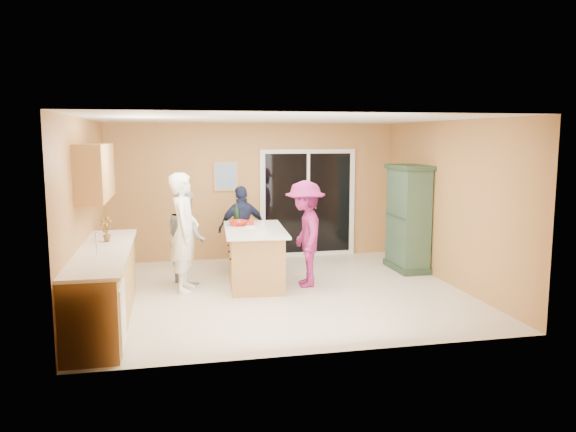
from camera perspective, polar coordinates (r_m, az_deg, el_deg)
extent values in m
plane|color=beige|center=(8.63, -0.84, -7.70)|extent=(5.50, 5.50, 0.00)
cube|color=silver|center=(8.31, -0.88, 9.83)|extent=(5.50, 5.00, 0.10)
cube|color=tan|center=(10.82, -3.42, 2.52)|extent=(5.50, 0.10, 2.60)
cube|color=tan|center=(5.96, 3.77, -2.06)|extent=(5.50, 0.10, 2.60)
cube|color=tan|center=(8.29, -19.85, 0.35)|extent=(0.10, 5.00, 2.60)
cube|color=tan|center=(9.29, 16.02, 1.30)|extent=(0.10, 5.00, 2.60)
cube|color=#B18344|center=(7.54, -18.19, -6.91)|extent=(0.60, 3.00, 0.90)
cube|color=white|center=(6.50, -19.12, -9.80)|extent=(0.62, 0.60, 0.72)
cube|color=beige|center=(7.43, -18.23, -3.40)|extent=(0.65, 3.05, 0.04)
cylinder|color=silver|center=(6.92, -18.86, -2.83)|extent=(0.02, 0.02, 0.30)
cube|color=#B18344|center=(8.02, -19.00, 4.27)|extent=(0.35, 1.60, 0.75)
cube|color=silver|center=(11.02, 2.03, 1.32)|extent=(1.90, 0.05, 2.10)
cube|color=black|center=(11.00, 2.04, 1.31)|extent=(1.70, 0.03, 1.94)
cube|color=silver|center=(11.00, 2.05, 1.31)|extent=(0.06, 0.04, 1.94)
cube|color=silver|center=(11.03, 2.82, 1.06)|extent=(0.02, 0.03, 0.12)
cube|color=tan|center=(10.70, -6.33, 4.03)|extent=(0.46, 0.03, 0.56)
cube|color=#466C92|center=(10.69, -6.33, 4.03)|extent=(0.38, 0.02, 0.48)
cube|color=#B18344|center=(8.98, -3.39, -4.24)|extent=(0.89, 1.58, 0.87)
cube|color=beige|center=(8.89, -3.41, -1.40)|extent=(1.05, 1.78, 0.04)
cube|color=black|center=(9.07, -3.37, -6.61)|extent=(0.81, 1.49, 0.10)
cube|color=#233925|center=(10.24, 11.95, -5.03)|extent=(0.52, 0.98, 0.11)
cube|color=#38553C|center=(10.08, 12.09, -0.24)|extent=(0.46, 0.92, 1.73)
cube|color=#233925|center=(9.99, 12.25, 4.89)|extent=(0.53, 1.01, 0.07)
imported|color=white|center=(8.64, -10.48, -1.65)|extent=(0.52, 0.71, 1.81)
imported|color=#ADADB0|center=(9.15, -10.37, -2.09)|extent=(0.77, 0.87, 1.50)
imported|color=#1B253C|center=(9.92, -4.65, -1.23)|extent=(0.93, 0.54, 1.49)
imported|color=#891E68|center=(8.80, 1.76, -1.82)|extent=(0.73, 1.13, 1.67)
imported|color=#B42214|center=(9.21, -5.04, -0.72)|extent=(0.42, 0.42, 0.08)
imported|color=#AC2C11|center=(7.93, -17.99, -1.29)|extent=(0.21, 0.18, 0.34)
cylinder|color=#B42214|center=(9.14, -3.76, -0.65)|extent=(0.09, 0.09, 0.11)
cylinder|color=#B42214|center=(9.11, -5.44, -0.71)|extent=(0.10, 0.10, 0.11)
cylinder|color=black|center=(9.42, -5.24, 0.03)|extent=(0.08, 0.08, 0.26)
cylinder|color=black|center=(9.39, -5.25, 1.10)|extent=(0.03, 0.03, 0.10)
cylinder|color=white|center=(9.03, -3.83, -1.09)|extent=(0.21, 0.21, 0.01)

